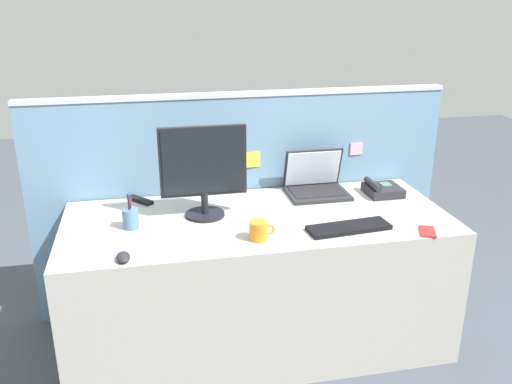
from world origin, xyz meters
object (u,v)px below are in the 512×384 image
(pen_cup, at_px, (131,218))
(coffee_mug, at_px, (259,231))
(keyboard_main, at_px, (349,228))
(laptop, at_px, (316,183))
(computer_mouse_right_hand, at_px, (123,257))
(cell_phone_red_case, at_px, (427,232))
(tv_remote, at_px, (140,200))
(desktop_monitor, at_px, (203,168))
(desk_phone, at_px, (382,190))

(pen_cup, height_order, coffee_mug, pen_cup)
(keyboard_main, height_order, coffee_mug, coffee_mug)
(keyboard_main, bearing_deg, laptop, 84.66)
(computer_mouse_right_hand, bearing_deg, cell_phone_red_case, -4.72)
(keyboard_main, xyz_separation_m, tv_remote, (-0.99, 0.59, -0.00))
(desktop_monitor, distance_m, pen_cup, 0.44)
(cell_phone_red_case, xyz_separation_m, tv_remote, (-1.36, 0.70, 0.01))
(desktop_monitor, xyz_separation_m, coffee_mug, (0.21, -0.34, -0.21))
(desk_phone, xyz_separation_m, keyboard_main, (-0.36, -0.43, -0.02))
(coffee_mug, bearing_deg, cell_phone_red_case, -6.42)
(pen_cup, bearing_deg, laptop, 15.70)
(laptop, relative_size, coffee_mug, 2.69)
(keyboard_main, bearing_deg, coffee_mug, 176.57)
(laptop, distance_m, computer_mouse_right_hand, 1.25)
(laptop, height_order, cell_phone_red_case, laptop)
(pen_cup, bearing_deg, cell_phone_red_case, -13.94)
(keyboard_main, bearing_deg, desk_phone, 44.07)
(desk_phone, bearing_deg, laptop, 163.81)
(desk_phone, distance_m, pen_cup, 1.42)
(desktop_monitor, distance_m, cell_phone_red_case, 1.15)
(desk_phone, height_order, keyboard_main, desk_phone)
(desk_phone, relative_size, coffee_mug, 1.55)
(desk_phone, relative_size, keyboard_main, 0.48)
(laptop, distance_m, coffee_mug, 0.71)
(computer_mouse_right_hand, height_order, pen_cup, pen_cup)
(laptop, height_order, coffee_mug, laptop)
(desk_phone, distance_m, cell_phone_red_case, 0.54)
(tv_remote, bearing_deg, pen_cup, -137.48)
(desktop_monitor, height_order, laptop, desktop_monitor)
(desktop_monitor, height_order, desk_phone, desktop_monitor)
(tv_remote, relative_size, coffee_mug, 1.35)
(desktop_monitor, xyz_separation_m, desk_phone, (1.03, 0.10, -0.23))
(keyboard_main, distance_m, cell_phone_red_case, 0.38)
(desk_phone, xyz_separation_m, coffee_mug, (-0.81, -0.44, 0.01))
(keyboard_main, relative_size, pen_cup, 2.25)
(laptop, xyz_separation_m, cell_phone_red_case, (0.36, -0.64, -0.06))
(desk_phone, distance_m, tv_remote, 1.37)
(laptop, relative_size, cell_phone_red_case, 2.67)
(computer_mouse_right_hand, distance_m, cell_phone_red_case, 1.43)
(desk_phone, xyz_separation_m, tv_remote, (-1.36, 0.16, -0.02))
(laptop, xyz_separation_m, desk_phone, (0.36, -0.11, -0.03))
(desktop_monitor, distance_m, desk_phone, 1.06)
(keyboard_main, distance_m, tv_remote, 1.16)
(computer_mouse_right_hand, relative_size, tv_remote, 0.59)
(pen_cup, bearing_deg, computer_mouse_right_hand, -95.14)
(desk_phone, relative_size, tv_remote, 1.15)
(cell_phone_red_case, bearing_deg, computer_mouse_right_hand, -157.59)
(laptop, height_order, desk_phone, laptop)
(desk_phone, relative_size, pen_cup, 1.07)
(pen_cup, bearing_deg, keyboard_main, -12.96)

